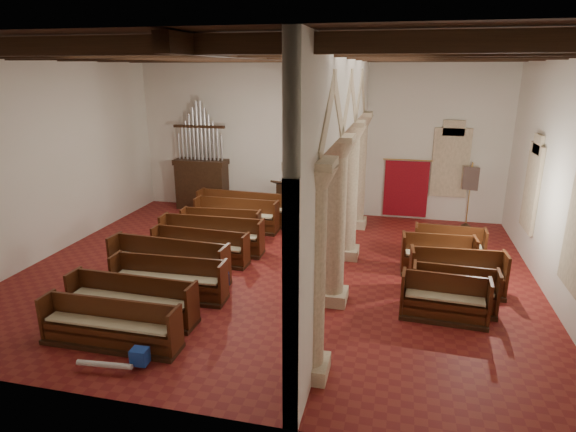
# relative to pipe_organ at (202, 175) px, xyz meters

# --- Properties ---
(floor) EXTENTS (14.00, 14.00, 0.00)m
(floor) POSITION_rel_pipe_organ_xyz_m (4.50, -5.50, -1.37)
(floor) COLOR maroon
(floor) RESTS_ON ground
(ceiling) EXTENTS (14.00, 14.00, 0.00)m
(ceiling) POSITION_rel_pipe_organ_xyz_m (4.50, -5.50, 4.63)
(ceiling) COLOR black
(ceiling) RESTS_ON wall_back
(wall_back) EXTENTS (14.00, 0.02, 6.00)m
(wall_back) POSITION_rel_pipe_organ_xyz_m (4.50, 0.50, 1.63)
(wall_back) COLOR white
(wall_back) RESTS_ON floor
(wall_front) EXTENTS (14.00, 0.02, 6.00)m
(wall_front) POSITION_rel_pipe_organ_xyz_m (4.50, -11.50, 1.63)
(wall_front) COLOR white
(wall_front) RESTS_ON floor
(wall_left) EXTENTS (0.02, 12.00, 6.00)m
(wall_left) POSITION_rel_pipe_organ_xyz_m (-2.50, -5.50, 1.63)
(wall_left) COLOR white
(wall_left) RESTS_ON floor
(wall_right) EXTENTS (0.02, 12.00, 6.00)m
(wall_right) POSITION_rel_pipe_organ_xyz_m (11.50, -5.50, 1.63)
(wall_right) COLOR white
(wall_right) RESTS_ON floor
(ceiling_beams) EXTENTS (13.80, 11.80, 0.30)m
(ceiling_beams) POSITION_rel_pipe_organ_xyz_m (4.50, -5.50, 4.45)
(ceiling_beams) COLOR #351F11
(ceiling_beams) RESTS_ON wall_back
(arcade) EXTENTS (0.90, 11.90, 6.00)m
(arcade) POSITION_rel_pipe_organ_xyz_m (6.30, -5.50, 2.19)
(arcade) COLOR beige
(arcade) RESTS_ON floor
(window_right_b) EXTENTS (0.03, 1.00, 2.20)m
(window_right_b) POSITION_rel_pipe_organ_xyz_m (11.48, -3.00, 0.83)
(window_right_b) COLOR #34765A
(window_right_b) RESTS_ON wall_right
(window_back) EXTENTS (1.00, 0.03, 2.20)m
(window_back) POSITION_rel_pipe_organ_xyz_m (9.50, 0.48, 0.83)
(window_back) COLOR #34765A
(window_back) RESTS_ON wall_back
(pipe_organ) EXTENTS (2.10, 0.85, 4.40)m
(pipe_organ) POSITION_rel_pipe_organ_xyz_m (0.00, 0.00, 0.00)
(pipe_organ) COLOR #351F11
(pipe_organ) RESTS_ON floor
(lectern) EXTENTS (0.64, 0.66, 1.36)m
(lectern) POSITION_rel_pipe_organ_xyz_m (3.25, -0.01, -0.81)
(lectern) COLOR #371D11
(lectern) RESTS_ON floor
(dossal_curtain) EXTENTS (1.80, 0.07, 2.17)m
(dossal_curtain) POSITION_rel_pipe_organ_xyz_m (8.00, 0.42, -0.21)
(dossal_curtain) COLOR maroon
(dossal_curtain) RESTS_ON floor
(processional_banner) EXTENTS (0.52, 0.67, 2.34)m
(processional_banner) POSITION_rel_pipe_organ_xyz_m (10.20, -0.01, -0.58)
(processional_banner) COLOR #351F11
(processional_banner) RESTS_ON floor
(hymnal_box_a) EXTENTS (0.33, 0.27, 0.31)m
(hymnal_box_a) POSITION_rel_pipe_organ_xyz_m (3.15, -10.56, -1.11)
(hymnal_box_a) COLOR navy
(hymnal_box_a) RESTS_ON floor
(hymnal_box_b) EXTENTS (0.39, 0.34, 0.34)m
(hymnal_box_b) POSITION_rel_pipe_organ_xyz_m (2.80, -8.64, -1.10)
(hymnal_box_b) COLOR navy
(hymnal_box_b) RESTS_ON floor
(hymnal_box_c) EXTENTS (0.40, 0.37, 0.32)m
(hymnal_box_c) POSITION_rel_pipe_organ_xyz_m (3.44, -6.86, -1.11)
(hymnal_box_c) COLOR navy
(hymnal_box_c) RESTS_ON floor
(tube_heater_a) EXTENTS (1.10, 0.20, 0.11)m
(tube_heater_a) POSITION_rel_pipe_organ_xyz_m (2.56, -10.82, -1.21)
(tube_heater_a) COLOR white
(tube_heater_a) RESTS_ON floor
(tube_heater_b) EXTENTS (0.91, 0.30, 0.09)m
(tube_heater_b) POSITION_rel_pipe_organ_xyz_m (1.80, -8.86, -1.21)
(tube_heater_b) COLOR white
(tube_heater_b) RESTS_ON floor
(nave_pew_0) EXTENTS (2.97, 0.66, 0.99)m
(nave_pew_0) POSITION_rel_pipe_organ_xyz_m (2.17, -9.97, -1.05)
(nave_pew_0) COLOR #351F11
(nave_pew_0) RESTS_ON floor
(nave_pew_1) EXTENTS (3.05, 0.77, 1.02)m
(nave_pew_1) POSITION_rel_pipe_organ_xyz_m (2.04, -8.90, -1.04)
(nave_pew_1) COLOR #351F11
(nave_pew_1) RESTS_ON floor
(nave_pew_2) EXTENTS (2.91, 0.79, 1.05)m
(nave_pew_2) POSITION_rel_pipe_organ_xyz_m (2.35, -7.71, -1.03)
(nave_pew_2) COLOR #351F11
(nave_pew_2) RESTS_ON floor
(nave_pew_3) EXTENTS (3.35, 0.95, 1.15)m
(nave_pew_3) POSITION_rel_pipe_organ_xyz_m (1.90, -6.82, -0.99)
(nave_pew_3) COLOR #351F11
(nave_pew_3) RESTS_ON floor
(nave_pew_4) EXTENTS (2.96, 0.79, 0.97)m
(nave_pew_4) POSITION_rel_pipe_organ_xyz_m (2.16, -5.35, -1.05)
(nave_pew_4) COLOR #351F11
(nave_pew_4) RESTS_ON floor
(nave_pew_5) EXTENTS (3.25, 0.78, 1.10)m
(nave_pew_5) POSITION_rel_pipe_organ_xyz_m (2.20, -4.52, -1.01)
(nave_pew_5) COLOR #351F11
(nave_pew_5) RESTS_ON floor
(nave_pew_6) EXTENTS (2.68, 0.85, 1.01)m
(nave_pew_6) POSITION_rel_pipe_organ_xyz_m (2.06, -3.35, -1.04)
(nave_pew_6) COLOR #351F11
(nave_pew_6) RESTS_ON floor
(nave_pew_7) EXTENTS (2.97, 0.78, 1.11)m
(nave_pew_7) POSITION_rel_pipe_organ_xyz_m (2.26, -2.36, -1.00)
(nave_pew_7) COLOR #351F11
(nave_pew_7) RESTS_ON floor
(nave_pew_8) EXTENTS (3.52, 0.96, 1.14)m
(nave_pew_8) POSITION_rel_pipe_organ_xyz_m (2.23, -1.49, -0.99)
(nave_pew_8) COLOR #351F11
(nave_pew_8) RESTS_ON floor
(aisle_pew_0) EXTENTS (1.96, 0.81, 1.05)m
(aisle_pew_0) POSITION_rel_pipe_organ_xyz_m (8.90, -7.27, -1.02)
(aisle_pew_0) COLOR #351F11
(aisle_pew_0) RESTS_ON floor
(aisle_pew_1) EXTENTS (1.97, 0.79, 1.06)m
(aisle_pew_1) POSITION_rel_pipe_organ_xyz_m (9.15, -6.74, -1.01)
(aisle_pew_1) COLOR #351F11
(aisle_pew_1) RESTS_ON floor
(aisle_pew_2) EXTENTS (2.36, 0.89, 1.13)m
(aisle_pew_2) POSITION_rel_pipe_organ_xyz_m (9.30, -5.79, -0.99)
(aisle_pew_2) COLOR #351F11
(aisle_pew_2) RESTS_ON floor
(aisle_pew_3) EXTENTS (1.98, 0.83, 1.12)m
(aisle_pew_3) POSITION_rel_pipe_organ_xyz_m (8.90, -4.71, -0.99)
(aisle_pew_3) COLOR #351F11
(aisle_pew_3) RESTS_ON floor
(aisle_pew_4) EXTENTS (2.00, 0.80, 1.10)m
(aisle_pew_4) POSITION_rel_pipe_organ_xyz_m (9.27, -3.81, -1.00)
(aisle_pew_4) COLOR #351F11
(aisle_pew_4) RESTS_ON floor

